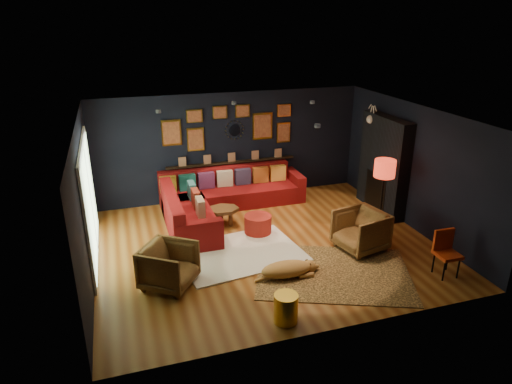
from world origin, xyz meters
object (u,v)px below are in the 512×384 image
object	(u,v)px
armchair_right	(361,229)
sectional	(216,201)
coffee_table	(223,211)
dog	(287,266)
floor_lamp	(384,172)
pouf	(258,224)
armchair_left	(169,264)
orange_chair	(446,249)
gold_stool	(286,308)

from	to	relation	value
armchair_right	sectional	bearing A→B (deg)	-149.63
coffee_table	dog	bearing A→B (deg)	-77.00
floor_lamp	pouf	bearing A→B (deg)	166.25
armchair_left	coffee_table	bearing A→B (deg)	0.45
armchair_left	floor_lamp	size ratio (longest dim) A/B	0.53
armchair_right	dog	xyz separation A→B (m)	(-1.73, -0.53, -0.22)
coffee_table	floor_lamp	size ratio (longest dim) A/B	0.49
pouf	armchair_left	bearing A→B (deg)	-144.86
orange_chair	coffee_table	bearing A→B (deg)	137.73
dog	pouf	bearing A→B (deg)	90.48
sectional	coffee_table	distance (m)	0.62
armchair_left	floor_lamp	distance (m)	4.68
gold_stool	floor_lamp	size ratio (longest dim) A/B	0.29
coffee_table	floor_lamp	xyz separation A→B (m)	(3.10, -1.23, 0.98)
pouf	armchair_left	distance (m)	2.47
sectional	coffee_table	size ratio (longest dim) A/B	4.47
coffee_table	dog	distance (m)	2.46
sectional	coffee_table	bearing A→B (deg)	-88.68
armchair_left	armchair_right	size ratio (longest dim) A/B	0.95
armchair_right	dog	bearing A→B (deg)	-85.39
sectional	armchair_left	world-z (taller)	sectional
coffee_table	armchair_right	distance (m)	2.95
floor_lamp	orange_chair	bearing A→B (deg)	-85.83
armchair_right	floor_lamp	world-z (taller)	floor_lamp
sectional	dog	distance (m)	3.07
dog	orange_chair	bearing A→B (deg)	-12.98
sectional	armchair_left	xyz separation A→B (m)	(-1.41, -2.67, 0.09)
gold_stool	dog	xyz separation A→B (m)	(0.45, 1.14, -0.02)
sectional	dog	size ratio (longest dim) A/B	2.77
sectional	gold_stool	size ratio (longest dim) A/B	7.49
armchair_left	dog	size ratio (longest dim) A/B	0.67
orange_chair	sectional	bearing A→B (deg)	132.63
coffee_table	orange_chair	size ratio (longest dim) A/B	0.93
coffee_table	gold_stool	distance (m)	3.54
coffee_table	armchair_right	world-z (taller)	armchair_right
sectional	armchair_right	world-z (taller)	armchair_right
sectional	armchair_right	xyz separation A→B (m)	(2.30, -2.49, 0.11)
pouf	floor_lamp	bearing A→B (deg)	-13.75
pouf	gold_stool	world-z (taller)	gold_stool
pouf	floor_lamp	distance (m)	2.80
gold_stool	orange_chair	xyz separation A→B (m)	(3.14, 0.43, 0.26)
pouf	dog	bearing A→B (deg)	-91.44
armchair_left	gold_stool	xyz separation A→B (m)	(1.52, -1.49, -0.18)
coffee_table	armchair_left	size ratio (longest dim) A/B	0.93
coffee_table	gold_stool	xyz separation A→B (m)	(0.10, -3.53, -0.09)
gold_stool	coffee_table	bearing A→B (deg)	91.62
coffee_table	orange_chair	world-z (taller)	orange_chair
armchair_left	gold_stool	size ratio (longest dim) A/B	1.81
armchair_right	orange_chair	xyz separation A→B (m)	(0.96, -1.24, 0.05)
gold_stool	orange_chair	distance (m)	3.18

